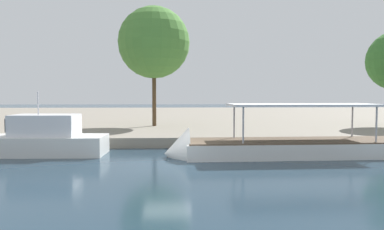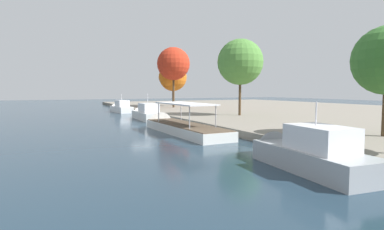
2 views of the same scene
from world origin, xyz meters
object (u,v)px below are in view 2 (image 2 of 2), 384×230
object	(u,v)px
motor_yacht_3	(305,156)
tree_1	(240,62)
tour_boat_2	(180,129)
motor_yacht_1	(146,115)
motor_yacht_0	(120,109)
mooring_bollard_0	(129,105)
tree_2	(172,77)
tree_3	(172,63)

from	to	relation	value
motor_yacht_3	tree_1	xyz separation A→B (m)	(-25.05, 12.42, 7.60)
tour_boat_2	motor_yacht_1	bearing A→B (deg)	-5.70
motor_yacht_0	mooring_bollard_0	size ratio (longest dim) A/B	11.78
tour_boat_2	tree_2	world-z (taller)	tree_2
motor_yacht_1	tree_2	world-z (taller)	tree_2
tree_2	tree_3	xyz separation A→B (m)	(5.57, -2.19, 2.64)
motor_yacht_1	tree_3	size ratio (longest dim) A/B	0.75
motor_yacht_1	tour_boat_2	xyz separation A→B (m)	(15.01, -1.07, -0.26)
motor_yacht_0	tree_2	distance (m)	15.36
tour_boat_2	motor_yacht_3	bearing A→B (deg)	179.82
motor_yacht_1	tree_3	distance (m)	21.18
motor_yacht_1	motor_yacht_0	bearing A→B (deg)	2.03
motor_yacht_3	tree_2	distance (m)	55.31
tour_boat_2	tree_2	distance (m)	39.63
tour_boat_2	tree_1	bearing A→B (deg)	-58.74
motor_yacht_0	mooring_bollard_0	distance (m)	7.40
motor_yacht_0	motor_yacht_3	world-z (taller)	motor_yacht_3
tree_3	tree_2	bearing A→B (deg)	158.57
tour_boat_2	tree_3	size ratio (longest dim) A/B	1.21
tour_boat_2	mooring_bollard_0	world-z (taller)	tour_boat_2
motor_yacht_3	motor_yacht_1	bearing A→B (deg)	3.88
motor_yacht_3	tour_boat_2	bearing A→B (deg)	6.49
mooring_bollard_0	tree_2	distance (m)	11.42
tour_boat_2	tree_3	xyz separation A→B (m)	(-30.96, 11.60, 9.38)
motor_yacht_1	tour_boat_2	size ratio (longest dim) A/B	0.62
mooring_bollard_0	tree_1	size ratio (longest dim) A/B	0.07
motor_yacht_1	tree_3	world-z (taller)	tree_3
motor_yacht_0	tree_3	bearing A→B (deg)	-96.67
tree_2	motor_yacht_1	bearing A→B (deg)	-30.58
tour_boat_2	tree_3	distance (m)	34.37
motor_yacht_3	mooring_bollard_0	world-z (taller)	motor_yacht_3
mooring_bollard_0	motor_yacht_1	bearing A→B (deg)	-7.76
tree_1	motor_yacht_1	bearing A→B (deg)	-119.69
tree_1	motor_yacht_3	bearing A→B (deg)	-26.37
motor_yacht_1	motor_yacht_3	bearing A→B (deg)	-179.87
motor_yacht_3	tree_3	world-z (taller)	tree_3
mooring_bollard_0	tree_3	size ratio (longest dim) A/B	0.06
tree_1	tree_3	world-z (taller)	tree_3
motor_yacht_0	tree_2	bearing A→B (deg)	-72.87
motor_yacht_1	tour_boat_2	bearing A→B (deg)	177.22
motor_yacht_3	mooring_bollard_0	size ratio (longest dim) A/B	12.37
motor_yacht_3	mooring_bollard_0	distance (m)	54.75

